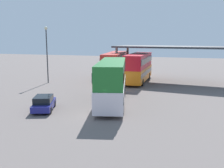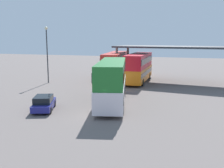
{
  "view_description": "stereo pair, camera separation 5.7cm",
  "coord_description": "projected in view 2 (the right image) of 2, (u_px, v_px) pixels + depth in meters",
  "views": [
    {
      "loc": [
        7.54,
        -20.05,
        6.48
      ],
      "look_at": [
        0.08,
        4.04,
        2.0
      ],
      "focal_mm": 41.61,
      "sensor_mm": 36.0,
      "label": 1
    },
    {
      "loc": [
        7.59,
        -20.03,
        6.48
      ],
      "look_at": [
        0.08,
        4.04,
        2.0
      ],
      "focal_mm": 41.61,
      "sensor_mm": 36.0,
      "label": 2
    }
  ],
  "objects": [
    {
      "name": "parked_hatchback",
      "position": [
        44.0,
        103.0,
        23.47
      ],
      "size": [
        2.89,
        4.14,
        1.35
      ],
      "rotation": [
        0.0,
        0.0,
        1.94
      ],
      "color": "navy",
      "rests_on": "ground_plane"
    },
    {
      "name": "lamppost_tall",
      "position": [
        47.0,
        48.0,
        37.19
      ],
      "size": [
        0.44,
        0.44,
        8.07
      ],
      "color": "#33353A",
      "rests_on": "ground_plane"
    },
    {
      "name": "ground_plane",
      "position": [
        97.0,
        115.0,
        22.18
      ],
      "size": [
        140.0,
        140.0,
        0.0
      ],
      "primitive_type": "plane",
      "color": "#675E5B"
    },
    {
      "name": "depot_canopy",
      "position": [
        176.0,
        49.0,
        37.77
      ],
      "size": [
        18.33,
        7.97,
        5.3
      ],
      "rotation": [
        0.0,
        0.0,
        -0.11
      ],
      "color": "#33353A",
      "rests_on": "ground_plane"
    },
    {
      "name": "double_decker_near_canopy",
      "position": [
        115.0,
        65.0,
        40.28
      ],
      "size": [
        3.87,
        11.67,
        4.25
      ],
      "rotation": [
        0.0,
        0.0,
        1.7
      ],
      "color": "orange",
      "rests_on": "ground_plane"
    },
    {
      "name": "double_decker_main",
      "position": [
        112.0,
        81.0,
        25.55
      ],
      "size": [
        4.95,
        11.15,
        4.26
      ],
      "rotation": [
        0.0,
        0.0,
        1.81
      ],
      "color": "silver",
      "rests_on": "ground_plane"
    },
    {
      "name": "double_decker_mid_row",
      "position": [
        139.0,
        67.0,
        38.48
      ],
      "size": [
        2.75,
        10.48,
        4.19
      ],
      "rotation": [
        0.0,
        0.0,
        1.59
      ],
      "color": "orange",
      "rests_on": "ground_plane"
    }
  ]
}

